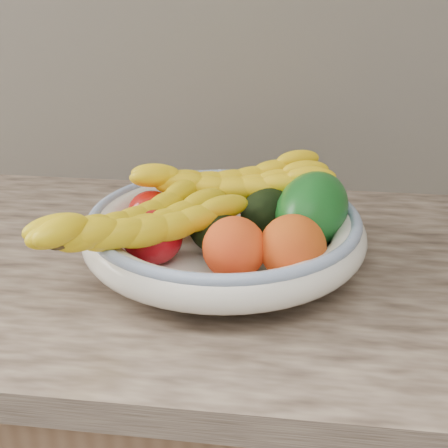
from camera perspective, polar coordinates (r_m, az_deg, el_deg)
fruit_bowl at (r=0.86m, az=-0.00°, el=-0.70°), size 0.39×0.39×0.08m
clementine_back_left at (r=0.94m, az=-2.42°, el=1.75°), size 0.06×0.06×0.05m
clementine_back_right at (r=0.94m, az=2.56°, el=1.83°), size 0.06×0.06×0.04m
tomato_left at (r=0.90m, az=-6.66°, el=1.10°), size 0.09×0.09×0.06m
tomato_near_left at (r=0.82m, az=-6.55°, el=-1.20°), size 0.10×0.10×0.07m
avocado_center at (r=0.84m, az=-0.98°, el=-0.31°), size 0.11×0.11×0.07m
avocado_right at (r=0.89m, az=4.22°, el=1.19°), size 0.11×0.13×0.07m
green_mango at (r=0.87m, az=8.04°, el=1.25°), size 0.15×0.17×0.13m
peach_front at (r=0.78m, az=0.94°, el=-2.21°), size 0.09×0.09×0.08m
peach_right at (r=0.78m, az=6.30°, el=-2.16°), size 0.10×0.10×0.08m
banana_bunch_back at (r=0.91m, az=0.63°, el=3.31°), size 0.32×0.19×0.09m
banana_bunch_front at (r=0.79m, az=-7.88°, el=-0.57°), size 0.29×0.32×0.09m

